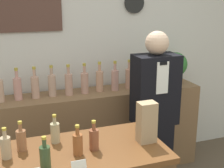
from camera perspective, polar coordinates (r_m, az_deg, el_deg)
The scene contains 23 objects.
back_wall at distance 3.43m, azimuth -5.08°, elevation 6.27°, with size 5.20×0.09×2.70m.
back_shelf at distance 3.48m, azimuth -1.83°, elevation -8.78°, with size 2.19×0.41×0.95m.
shopkeeper at distance 3.01m, azimuth 7.71°, elevation -6.02°, with size 0.41×0.26×1.63m.
potted_plant at distance 3.59m, azimuth 11.47°, elevation 3.22°, with size 0.27×0.27×0.37m.
paper_bag at distance 2.17m, azimuth 6.36°, elevation -6.98°, with size 0.13×0.09×0.29m.
price_card_right at distance 1.89m, azimuth -6.10°, elevation -14.53°, with size 0.09×0.02×0.06m.
counter_bottle_0 at distance 2.08m, azimuth -18.84°, elevation -10.81°, with size 0.06×0.06×0.21m.
counter_bottle_1 at distance 2.15m, azimuth -16.25°, elevation -9.72°, with size 0.06×0.06×0.21m.
counter_bottle_2 at distance 1.91m, azimuth -12.13°, elevation -12.85°, with size 0.06×0.06×0.21m.
counter_bottle_3 at distance 2.20m, azimuth -10.36°, elevation -8.64°, with size 0.06×0.06×0.21m.
counter_bottle_4 at distance 2.03m, azimuth -6.28°, elevation -10.80°, with size 0.06×0.06×0.21m.
counter_bottle_5 at distance 2.08m, azimuth -3.32°, elevation -9.95°, with size 0.06×0.06×0.21m.
shelf_bottle_0 at distance 3.14m, azimuth -19.88°, elevation -1.02°, with size 0.08×0.08×0.32m.
shelf_bottle_1 at distance 3.15m, azimuth -16.87°, elevation -0.69°, with size 0.08×0.08×0.32m.
shelf_bottle_2 at distance 3.16m, azimuth -13.87°, elevation -0.42°, with size 0.08×0.08×0.32m.
shelf_bottle_3 at distance 3.18m, azimuth -10.91°, elevation -0.11°, with size 0.08×0.08×0.32m.
shelf_bottle_4 at distance 3.19m, azimuth -7.91°, elevation 0.07°, with size 0.08×0.08×0.32m.
shelf_bottle_5 at distance 3.22m, azimuth -5.02°, elevation 0.34°, with size 0.08×0.08×0.32m.
shelf_bottle_6 at distance 3.28m, azimuth -2.28°, elevation 0.67°, with size 0.08×0.08×0.32m.
shelf_bottle_7 at distance 3.32m, azimuth 0.55°, elevation 0.86°, with size 0.08×0.08×0.32m.
shelf_bottle_8 at distance 3.39m, azimuth 3.13°, elevation 1.15°, with size 0.08×0.08×0.32m.
shelf_bottle_9 at distance 3.43m, azimuth 5.82°, elevation 1.30°, with size 0.08×0.08×0.32m.
shelf_bottle_10 at distance 3.52m, azimuth 8.16°, elevation 1.59°, with size 0.08×0.08×0.32m.
Camera 1 is at (-0.86, -1.27, 1.94)m, focal length 50.00 mm.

